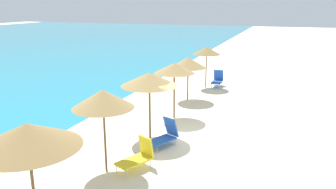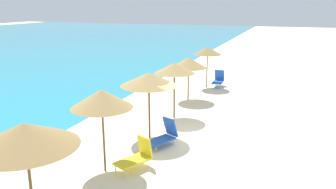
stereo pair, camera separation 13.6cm
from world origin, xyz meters
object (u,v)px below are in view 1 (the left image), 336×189
Objects in this scene: beach_umbrella_0 at (27,136)px; beach_umbrella_1 at (103,99)px; beach_umbrella_4 at (188,62)px; lounge_chair_2 at (217,79)px; lounge_chair_1 at (165,135)px; beach_umbrella_2 at (149,79)px; beach_umbrella_5 at (207,51)px; lounge_chair_0 at (138,156)px; beach_umbrella_3 at (174,68)px.

beach_umbrella_0 is 3.34m from beach_umbrella_1.
beach_umbrella_0 is at bearing 178.85° from beach_umbrella_4.
lounge_chair_1 is at bearing 88.24° from lounge_chair_2.
beach_umbrella_2 is at bearing -3.75° from beach_umbrella_0.
beach_umbrella_5 is at bearing -0.59° from beach_umbrella_2.
beach_umbrella_1 reaches higher than beach_umbrella_4.
lounge_chair_2 is at bearing -51.30° from beach_umbrella_5.
beach_umbrella_5 is at bearing -1.57° from beach_umbrella_1.
beach_umbrella_2 reaches higher than lounge_chair_1.
lounge_chair_2 is at bearing -4.42° from beach_umbrella_2.
lounge_chair_1 is at bearing -22.38° from beach_umbrella_1.
lounge_chair_0 is 13.32m from lounge_chair_2.
beach_umbrella_0 reaches higher than beach_umbrella_5.
lounge_chair_1 is at bearing -12.25° from beach_umbrella_0.
beach_umbrella_1 is 1.01× the size of beach_umbrella_2.
beach_umbrella_0 is 16.67m from beach_umbrella_5.
beach_umbrella_0 is 6.72m from beach_umbrella_2.
beach_umbrella_5 is 1.99× the size of lounge_chair_2.
beach_umbrella_4 is (3.44, 0.29, -0.27)m from beach_umbrella_3.
beach_umbrella_4 reaches higher than lounge_chair_2.
beach_umbrella_2 is at bearing 83.39° from lounge_chair_2.
beach_umbrella_1 reaches higher than lounge_chair_2.
lounge_chair_1 is at bearing -121.58° from beach_umbrella_2.
beach_umbrella_0 is at bearing 98.96° from lounge_chair_0.
lounge_chair_1 is at bearing -171.23° from beach_umbrella_4.
beach_umbrella_2 is 1.99× the size of lounge_chair_0.
beach_umbrella_5 is (6.99, 0.01, 0.00)m from beach_umbrella_3.
beach_umbrella_5 is (13.32, -0.37, -0.05)m from beach_umbrella_1.
beach_umbrella_3 is 1.93× the size of lounge_chair_1.
beach_umbrella_1 is 6.34m from beach_umbrella_3.
beach_umbrella_4 is (13.11, -0.26, -0.25)m from beach_umbrella_0.
beach_umbrella_3 is 1.95× the size of lounge_chair_0.
beach_umbrella_3 is 6.16m from lounge_chair_0.
lounge_chair_2 is (4.12, -0.99, -1.81)m from beach_umbrella_4.
beach_umbrella_3 is at bearing -53.00° from lounge_chair_1.
beach_umbrella_3 is at bearing -59.06° from lounge_chair_0.
beach_umbrella_3 is at bearing 82.50° from lounge_chair_2.
lounge_chair_2 is at bearing -65.36° from lounge_chair_0.
beach_umbrella_4 is (9.77, -0.09, -0.32)m from beach_umbrella_1.
lounge_chair_0 is (0.57, -0.96, -2.16)m from beach_umbrella_1.
beach_umbrella_0 is 1.01× the size of beach_umbrella_3.
beach_umbrella_4 is at bearing -0.51° from beach_umbrella_1.
beach_umbrella_1 is 14.09m from lounge_chair_2.
beach_umbrella_5 is 2.27m from lounge_chair_2.
beach_umbrella_3 is 3.46m from beach_umbrella_4.
beach_umbrella_3 is 1.99× the size of lounge_chair_2.
beach_umbrella_2 reaches higher than beach_umbrella_4.
beach_umbrella_4 is at bearing 175.51° from beach_umbrella_5.
lounge_chair_1 is (-6.95, -1.07, -1.87)m from beach_umbrella_4.
beach_umbrella_1 is at bearing 175.54° from beach_umbrella_2.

